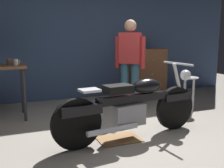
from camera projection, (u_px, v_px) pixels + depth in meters
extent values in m
plane|color=gray|center=(131.00, 141.00, 3.55)|extent=(12.00, 12.00, 0.00)
cube|color=#384C70|center=(76.00, 28.00, 5.84)|extent=(8.00, 0.12, 3.10)
cylinder|color=#2D2D33|center=(25.00, 95.00, 4.33)|extent=(0.05, 0.05, 0.86)
cylinder|color=#2D2D33|center=(22.00, 89.00, 4.80)|extent=(0.05, 0.05, 0.86)
cylinder|color=black|center=(175.00, 108.00, 3.96)|extent=(0.64, 0.14, 0.64)
cylinder|color=black|center=(77.00, 124.00, 3.23)|extent=(0.64, 0.14, 0.64)
cube|color=black|center=(175.00, 96.00, 3.93)|extent=(0.45, 0.19, 0.10)
cube|color=black|center=(80.00, 109.00, 3.23)|extent=(0.54, 0.24, 0.12)
cube|color=gray|center=(128.00, 114.00, 3.57)|extent=(0.46, 0.29, 0.28)
cube|color=black|center=(134.00, 98.00, 3.58)|extent=(1.10, 0.22, 0.10)
ellipsoid|color=black|center=(147.00, 86.00, 3.65)|extent=(0.46, 0.27, 0.20)
cube|color=black|center=(118.00, 89.00, 3.44)|extent=(0.38, 0.28, 0.10)
cube|color=silver|center=(89.00, 90.00, 3.25)|extent=(0.26, 0.23, 0.03)
cylinder|color=silver|center=(179.00, 86.00, 3.93)|extent=(0.27, 0.08, 0.68)
cylinder|color=silver|center=(178.00, 64.00, 3.86)|extent=(0.10, 0.60, 0.03)
sphere|color=silver|center=(185.00, 75.00, 3.96)|extent=(0.16, 0.16, 0.16)
cylinder|color=silver|center=(113.00, 130.00, 3.33)|extent=(0.70, 0.15, 0.07)
cylinder|color=#336075|center=(135.00, 87.00, 4.99)|extent=(0.15, 0.15, 0.88)
cylinder|color=#336075|center=(125.00, 86.00, 5.05)|extent=(0.15, 0.15, 0.88)
cube|color=#BF3333|center=(130.00, 48.00, 4.90)|extent=(0.43, 0.41, 0.56)
cylinder|color=#BF3333|center=(143.00, 53.00, 4.84)|extent=(0.09, 0.09, 0.58)
cylinder|color=#BF3333|center=(118.00, 52.00, 4.98)|extent=(0.09, 0.09, 0.58)
sphere|color=tan|center=(130.00, 26.00, 4.83)|extent=(0.22, 0.22, 0.22)
cylinder|color=#B2B2B7|center=(190.00, 78.00, 4.86)|extent=(0.32, 0.32, 0.02)
cylinder|color=#B2B2B7|center=(194.00, 94.00, 4.95)|extent=(0.02, 0.02, 0.62)
cylinder|color=#B2B2B7|center=(185.00, 94.00, 5.01)|extent=(0.02, 0.02, 0.62)
cylinder|color=#B2B2B7|center=(184.00, 95.00, 4.87)|extent=(0.02, 0.02, 0.62)
cylinder|color=#B2B2B7|center=(193.00, 96.00, 4.81)|extent=(0.02, 0.02, 0.62)
cube|color=brown|center=(147.00, 73.00, 6.12)|extent=(0.80, 0.44, 1.10)
sphere|color=tan|center=(153.00, 61.00, 5.86)|extent=(0.04, 0.04, 0.04)
sphere|color=tan|center=(152.00, 74.00, 5.91)|extent=(0.04, 0.04, 0.04)
sphere|color=tan|center=(152.00, 87.00, 5.97)|extent=(0.04, 0.04, 0.04)
cube|color=olive|center=(119.00, 139.00, 3.59)|extent=(0.56, 0.40, 0.01)
cylinder|color=white|center=(16.00, 62.00, 4.40)|extent=(0.08, 0.08, 0.10)
torus|color=white|center=(19.00, 62.00, 4.42)|extent=(0.06, 0.01, 0.06)
cylinder|color=brown|center=(9.00, 62.00, 4.46)|extent=(0.08, 0.08, 0.10)
torus|color=brown|center=(12.00, 61.00, 4.48)|extent=(0.06, 0.01, 0.06)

